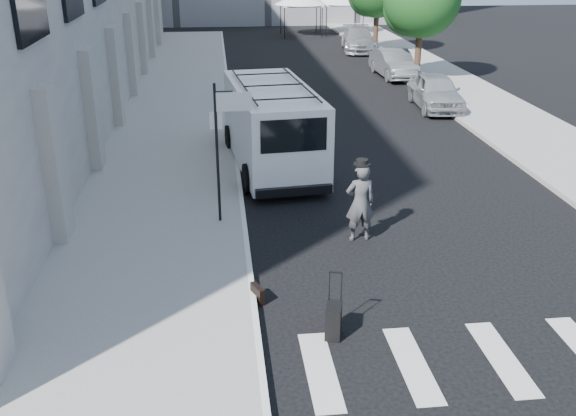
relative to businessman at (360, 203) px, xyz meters
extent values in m
plane|color=black|center=(-0.73, -2.00, -0.97)|extent=(120.00, 120.00, 0.00)
cube|color=gray|center=(-4.98, 14.00, -0.89)|extent=(4.50, 48.00, 0.15)
cube|color=gray|center=(8.27, 18.00, -0.89)|extent=(4.00, 56.00, 0.15)
cylinder|color=black|center=(-3.33, 1.20, 0.93)|extent=(0.07, 0.07, 3.50)
cube|color=white|center=(-3.33, 1.22, 1.78)|extent=(0.30, 0.03, 0.42)
cube|color=white|center=(-2.88, 1.20, 2.23)|extent=(0.85, 0.06, 0.45)
cylinder|color=black|center=(6.87, 18.00, 0.43)|extent=(0.32, 0.32, 2.80)
sphere|color=#143E14|center=(6.47, 18.60, 2.59)|extent=(2.66, 2.66, 2.66)
cylinder|color=black|center=(6.87, 27.00, 0.43)|extent=(0.32, 0.32, 2.80)
cylinder|color=black|center=(1.87, 34.60, 0.13)|extent=(0.06, 0.06, 2.20)
cylinder|color=black|center=(4.67, 34.60, 0.13)|extent=(0.06, 0.06, 2.20)
cylinder|color=black|center=(1.87, 37.40, 0.13)|extent=(0.06, 0.06, 2.20)
cylinder|color=black|center=(4.67, 37.40, 0.13)|extent=(0.06, 0.06, 2.20)
cube|color=white|center=(3.27, 36.00, 1.28)|extent=(3.00, 3.00, 0.12)
cylinder|color=black|center=(5.07, 35.10, 0.13)|extent=(0.06, 0.06, 2.20)
cylinder|color=black|center=(7.87, 35.10, 0.13)|extent=(0.06, 0.06, 2.20)
cylinder|color=black|center=(5.07, 37.90, 0.13)|extent=(0.06, 0.06, 2.20)
cylinder|color=black|center=(7.87, 37.90, 0.13)|extent=(0.06, 0.06, 2.20)
cube|color=white|center=(6.47, 36.50, 1.28)|extent=(3.00, 3.00, 0.12)
imported|color=#404043|center=(0.00, 0.00, 0.00)|extent=(0.72, 0.49, 1.93)
cube|color=black|center=(-2.63, -2.61, -0.80)|extent=(0.28, 0.45, 0.34)
cube|color=black|center=(-1.34, -4.00, -0.65)|extent=(0.38, 0.50, 0.64)
cylinder|color=black|center=(-1.39, -3.78, -0.05)|extent=(0.02, 0.02, 0.61)
cylinder|color=black|center=(-1.18, -3.84, -0.05)|extent=(0.02, 0.02, 0.61)
cube|color=black|center=(-1.29, -3.81, 0.25)|extent=(0.24, 0.09, 0.03)
cube|color=white|center=(-1.59, 5.59, 0.42)|extent=(2.86, 6.31, 2.38)
cube|color=white|center=(-1.92, 8.92, -0.12)|extent=(2.24, 1.23, 1.25)
cube|color=black|center=(-1.29, 2.57, 0.96)|extent=(1.81, 0.27, 0.91)
cylinder|color=black|center=(-2.88, 7.63, -0.54)|extent=(0.40, 0.89, 0.86)
cylinder|color=black|center=(-0.73, 7.84, -0.54)|extent=(0.40, 0.89, 0.86)
cylinder|color=black|center=(-2.46, 3.46, -0.54)|extent=(0.40, 0.89, 0.86)
cylinder|color=black|center=(-0.32, 3.67, -0.54)|extent=(0.40, 0.89, 0.86)
imported|color=#9CA0A4|center=(6.07, 12.60, -0.23)|extent=(2.04, 4.46, 1.48)
imported|color=slate|center=(6.07, 19.52, -0.24)|extent=(1.74, 4.46, 1.45)
imported|color=gray|center=(6.07, 28.29, -0.23)|extent=(2.64, 5.27, 1.47)
camera|label=1|loc=(-3.27, -13.83, 5.77)|focal=40.00mm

